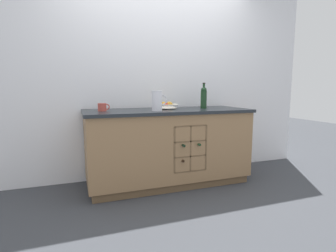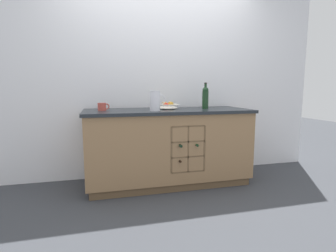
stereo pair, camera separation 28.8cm
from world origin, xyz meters
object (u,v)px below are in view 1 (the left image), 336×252
Objects in this scene: fruit_bowl at (166,106)px; standing_wine_bottle at (204,97)px; ceramic_mug at (102,107)px; white_pitcher at (157,100)px.

standing_wine_bottle is at bearing -12.17° from fruit_bowl.
fruit_bowl is 0.95× the size of standing_wine_bottle.
ceramic_mug is at bearing -172.96° from fruit_bowl.
fruit_bowl is at bearing 167.83° from standing_wine_bottle.
white_pitcher is 1.73× the size of ceramic_mug.
standing_wine_bottle is (1.21, -0.00, 0.10)m from ceramic_mug.
standing_wine_bottle is (0.45, -0.10, 0.10)m from fruit_bowl.
fruit_bowl is at bearing 54.37° from white_pitcher.
white_pitcher is at bearing -18.96° from ceramic_mug.
fruit_bowl reaches higher than ceramic_mug.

